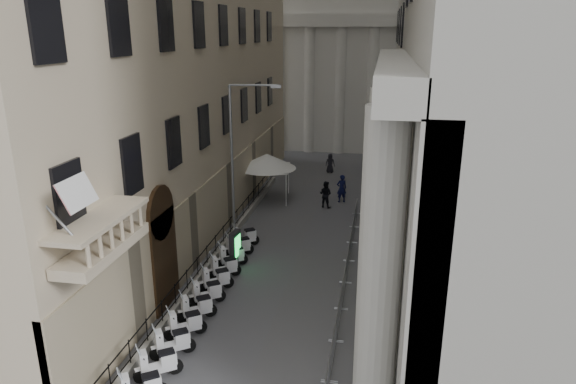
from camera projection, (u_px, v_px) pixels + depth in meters
name	position (u px, v px, depth m)	size (l,w,h in m)	color
iron_fence	(221.00, 251.00, 28.53)	(0.30, 28.00, 1.40)	black
blue_awning	(377.00, 213.00, 34.58)	(1.60, 3.00, 3.00)	navy
scooter_2	(160.00, 378.00, 18.20)	(0.56, 1.40, 1.50)	white
scooter_3	(174.00, 356.00, 19.43)	(0.56, 1.40, 1.50)	white
scooter_4	(187.00, 336.00, 20.65)	(0.56, 1.40, 1.50)	white
scooter_5	(198.00, 319.00, 21.87)	(0.56, 1.40, 1.50)	white
scooter_6	(208.00, 304.00, 23.09)	(0.56, 1.40, 1.50)	white
scooter_7	(217.00, 290.00, 24.31)	(0.56, 1.40, 1.50)	white
scooter_8	(225.00, 278.00, 25.54)	(0.56, 1.40, 1.50)	white
scooter_9	(232.00, 266.00, 26.76)	(0.56, 1.40, 1.50)	white
scooter_10	(239.00, 256.00, 27.98)	(0.56, 1.40, 1.50)	white
scooter_11	(245.00, 246.00, 29.20)	(0.56, 1.40, 1.50)	white
barrier_2	(333.00, 361.00, 19.14)	(0.60, 2.40, 1.10)	#989A9F
barrier_3	(339.00, 324.00, 21.48)	(0.60, 2.40, 1.10)	#989A9F
barrier_4	(343.00, 295.00, 23.82)	(0.60, 2.40, 1.10)	#989A9F
barrier_5	(347.00, 272.00, 26.17)	(0.60, 2.40, 1.10)	#989A9F
barrier_6	(350.00, 252.00, 28.51)	(0.60, 2.40, 1.10)	#989A9F
barrier_7	(353.00, 235.00, 30.85)	(0.60, 2.40, 1.10)	#989A9F
barrier_8	(356.00, 220.00, 33.20)	(0.60, 2.40, 1.10)	#989A9F
security_tent	(269.00, 162.00, 36.29)	(4.17, 4.17, 3.39)	white
street_lamp	(238.00, 148.00, 29.01)	(2.91, 0.50, 8.96)	gray
info_kiosk	(235.00, 249.00, 26.38)	(0.40, 0.96, 1.97)	black
pedestrian_a	(342.00, 188.00, 36.43)	(0.73, 0.48, 2.01)	black
pedestrian_b	(325.00, 194.00, 35.38)	(0.91, 0.71, 1.87)	black
pedestrian_c	(330.00, 163.00, 44.00)	(0.81, 0.53, 1.65)	black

